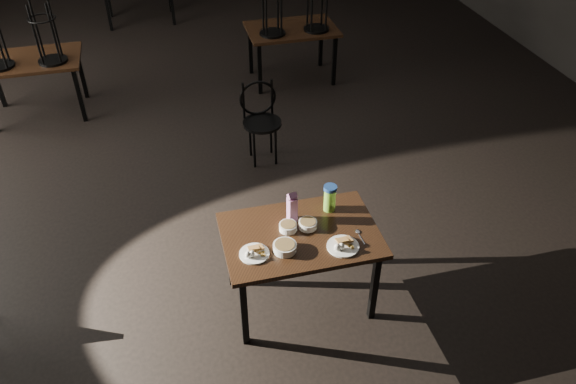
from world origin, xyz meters
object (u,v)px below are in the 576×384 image
object	(u,v)px
main_table	(300,241)
bentwood_chair	(261,116)
juice_carton	(292,207)
water_bottle	(330,198)

from	to	relation	value
main_table	bentwood_chair	xyz separation A→B (m)	(0.14, 2.19, -0.14)
juice_carton	bentwood_chair	distance (m)	2.05
main_table	water_bottle	xyz separation A→B (m)	(0.30, 0.22, 0.20)
main_table	bentwood_chair	distance (m)	2.19
main_table	juice_carton	distance (m)	0.27
main_table	water_bottle	bearing A→B (deg)	36.69
bentwood_chair	main_table	bearing A→B (deg)	-95.25
juice_carton	water_bottle	bearing A→B (deg)	9.03
main_table	juice_carton	xyz separation A→B (m)	(-0.02, 0.17, 0.20)
juice_carton	bentwood_chair	bearing A→B (deg)	85.46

